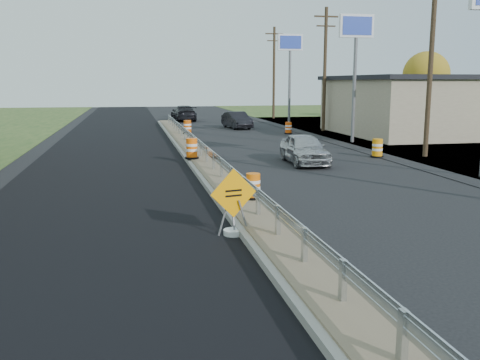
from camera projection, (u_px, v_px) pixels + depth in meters
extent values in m
plane|color=black|center=(243.00, 206.00, 16.63)|extent=(140.00, 140.00, 0.00)
cube|color=black|center=(109.00, 163.00, 25.39)|extent=(7.20, 120.00, 0.01)
cube|color=gray|center=(207.00, 165.00, 24.32)|extent=(1.60, 55.00, 0.18)
cube|color=brown|center=(207.00, 162.00, 24.30)|extent=(1.25, 55.00, 0.05)
cube|color=silver|center=(403.00, 335.00, 6.89)|extent=(0.10, 0.15, 0.70)
cube|color=silver|center=(343.00, 280.00, 8.81)|extent=(0.10, 0.15, 0.70)
cube|color=silver|center=(305.00, 245.00, 10.74)|extent=(0.10, 0.15, 0.70)
cube|color=silver|center=(278.00, 220.00, 12.67)|extent=(0.10, 0.15, 0.70)
cube|color=silver|center=(258.00, 202.00, 14.59)|extent=(0.10, 0.15, 0.70)
cube|color=silver|center=(243.00, 188.00, 16.52)|extent=(0.10, 0.15, 0.70)
cube|color=silver|center=(231.00, 177.00, 18.45)|extent=(0.10, 0.15, 0.70)
cube|color=silver|center=(221.00, 168.00, 20.38)|extent=(0.10, 0.15, 0.70)
cube|color=silver|center=(213.00, 160.00, 22.30)|extent=(0.10, 0.15, 0.70)
cube|color=silver|center=(207.00, 154.00, 24.23)|extent=(0.10, 0.15, 0.70)
cube|color=silver|center=(201.00, 149.00, 26.16)|extent=(0.10, 0.15, 0.70)
cube|color=silver|center=(196.00, 144.00, 28.09)|extent=(0.10, 0.15, 0.70)
cube|color=silver|center=(192.00, 140.00, 30.01)|extent=(0.10, 0.15, 0.70)
cube|color=silver|center=(188.00, 137.00, 31.94)|extent=(0.10, 0.15, 0.70)
cube|color=silver|center=(185.00, 134.00, 33.87)|extent=(0.10, 0.15, 0.70)
cube|color=silver|center=(182.00, 131.00, 35.79)|extent=(0.10, 0.15, 0.70)
cube|color=silver|center=(179.00, 128.00, 37.72)|extent=(0.10, 0.15, 0.70)
cube|color=silver|center=(176.00, 126.00, 39.65)|extent=(0.10, 0.15, 0.70)
cube|color=silver|center=(174.00, 124.00, 41.58)|extent=(0.10, 0.15, 0.70)
cube|color=silver|center=(172.00, 122.00, 43.50)|extent=(0.10, 0.15, 0.70)
cube|color=silver|center=(170.00, 121.00, 45.43)|extent=(0.10, 0.15, 0.70)
cube|color=silver|center=(169.00, 119.00, 47.36)|extent=(0.10, 0.15, 0.70)
cube|color=silver|center=(204.00, 147.00, 25.16)|extent=(0.04, 46.00, 0.34)
cube|color=silver|center=(204.00, 149.00, 25.17)|extent=(0.06, 46.00, 0.03)
cube|color=silver|center=(204.00, 145.00, 25.14)|extent=(0.06, 46.00, 0.03)
cube|color=tan|center=(464.00, 107.00, 39.68)|extent=(18.00, 12.00, 4.00)
cube|color=black|center=(466.00, 78.00, 39.30)|extent=(18.50, 12.50, 0.30)
cube|color=black|center=(351.00, 114.00, 37.99)|extent=(0.08, 7.20, 2.20)
cylinder|color=slate|center=(354.00, 89.00, 33.50)|extent=(0.22, 0.22, 6.80)
cube|color=white|center=(357.00, 26.00, 32.82)|extent=(2.20, 0.25, 1.40)
cube|color=#263FB2|center=(357.00, 26.00, 32.82)|extent=(1.90, 0.30, 1.10)
cylinder|color=slate|center=(289.00, 87.00, 46.99)|extent=(0.22, 0.22, 6.80)
cube|color=white|center=(290.00, 42.00, 46.31)|extent=(2.20, 0.25, 1.40)
cube|color=#263FB2|center=(290.00, 42.00, 46.31)|extent=(1.90, 0.30, 1.10)
cylinder|color=#473523|center=(431.00, 64.00, 26.72)|extent=(0.26, 0.26, 9.40)
cylinder|color=#473523|center=(325.00, 70.00, 41.17)|extent=(0.26, 0.26, 9.40)
cube|color=#473523|center=(326.00, 16.00, 40.45)|extent=(1.90, 0.12, 0.12)
cube|color=#473523|center=(326.00, 26.00, 40.58)|extent=(1.50, 0.10, 0.10)
cylinder|color=#473523|center=(274.00, 73.00, 55.63)|extent=(0.26, 0.26, 9.40)
cube|color=#473523|center=(274.00, 34.00, 54.91)|extent=(1.90, 0.12, 0.12)
cube|color=#473523|center=(274.00, 41.00, 55.03)|extent=(1.50, 0.10, 0.10)
cylinder|color=#473523|center=(424.00, 105.00, 54.24)|extent=(0.36, 0.36, 3.08)
sphere|color=#AF8325|center=(426.00, 75.00, 53.70)|extent=(4.62, 4.62, 4.62)
cylinder|color=white|center=(234.00, 232.00, 13.44)|extent=(0.52, 0.52, 0.15)
cube|color=slate|center=(223.00, 218.00, 13.31)|extent=(0.30, 0.11, 0.89)
cube|color=slate|center=(244.00, 217.00, 13.42)|extent=(0.30, 0.11, 0.89)
cube|color=slate|center=(233.00, 217.00, 13.41)|extent=(0.09, 0.23, 0.91)
cube|color=orange|center=(234.00, 193.00, 13.25)|extent=(1.21, 0.31, 1.24)
cube|color=black|center=(234.00, 191.00, 13.22)|extent=(0.43, 0.11, 0.05)
cube|color=black|center=(234.00, 196.00, 13.24)|extent=(0.43, 0.11, 0.05)
cylinder|color=black|center=(253.00, 198.00, 16.58)|extent=(0.54, 0.54, 0.07)
cylinder|color=orange|center=(253.00, 186.00, 16.52)|extent=(0.44, 0.44, 0.76)
cylinder|color=white|center=(253.00, 182.00, 16.49)|extent=(0.45, 0.45, 0.10)
cylinder|color=white|center=(253.00, 188.00, 16.53)|extent=(0.45, 0.45, 0.10)
cylinder|color=black|center=(192.00, 158.00, 25.29)|extent=(0.65, 0.65, 0.09)
cylinder|color=#FF620A|center=(192.00, 148.00, 25.21)|extent=(0.52, 0.52, 0.92)
cylinder|color=white|center=(192.00, 145.00, 25.18)|extent=(0.54, 0.54, 0.12)
cylinder|color=white|center=(192.00, 150.00, 25.22)|extent=(0.54, 0.54, 0.12)
cylinder|color=black|center=(188.00, 133.00, 37.36)|extent=(0.65, 0.65, 0.09)
cylinder|color=#D54F09|center=(187.00, 127.00, 37.28)|extent=(0.52, 0.52, 0.91)
cylinder|color=white|center=(187.00, 125.00, 37.25)|extent=(0.54, 0.54, 0.12)
cylinder|color=white|center=(187.00, 128.00, 37.30)|extent=(0.54, 0.54, 0.12)
cylinder|color=black|center=(377.00, 157.00, 27.36)|extent=(0.65, 0.65, 0.09)
cylinder|color=orange|center=(377.00, 148.00, 27.27)|extent=(0.52, 0.52, 0.91)
cylinder|color=white|center=(377.00, 145.00, 27.25)|extent=(0.53, 0.53, 0.12)
cylinder|color=white|center=(377.00, 149.00, 27.29)|extent=(0.53, 0.53, 0.12)
cylinder|color=black|center=(288.00, 133.00, 39.89)|extent=(0.60, 0.60, 0.08)
cylinder|color=#ED4D0A|center=(288.00, 128.00, 39.81)|extent=(0.48, 0.48, 0.84)
cylinder|color=white|center=(288.00, 126.00, 39.78)|extent=(0.49, 0.49, 0.11)
cylinder|color=white|center=(288.00, 129.00, 39.82)|extent=(0.49, 0.49, 0.11)
imported|color=#B0B0B4|center=(304.00, 149.00, 25.15)|extent=(1.83, 4.22, 1.42)
imported|color=black|center=(237.00, 120.00, 44.45)|extent=(2.03, 4.36, 1.39)
imported|color=black|center=(184.00, 113.00, 53.08)|extent=(2.27, 5.31, 1.53)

